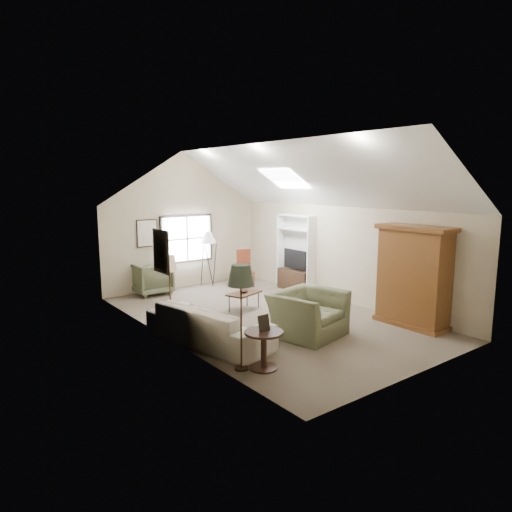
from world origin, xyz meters
TOP-DOWN VIEW (x-y plane):
  - room_shell at (0.00, 0.00)m, footprint 5.01×8.01m
  - window at (0.10, 3.96)m, footprint 1.72×0.08m
  - skylight at (1.30, 0.90)m, footprint 0.80×1.20m
  - wall_art at (-1.88, 1.94)m, footprint 1.97×3.71m
  - armoire at (2.18, -2.40)m, footprint 0.60×1.50m
  - tv_alcove at (2.34, 1.60)m, footprint 0.32×1.30m
  - media_console at (2.32, 1.60)m, footprint 0.34×1.18m
  - tv_panel at (2.32, 1.60)m, footprint 0.05×0.90m
  - sofa at (-1.98, -0.70)m, footprint 1.61×2.80m
  - armchair_near at (-0.10, -1.51)m, footprint 1.64×1.50m
  - armchair_far at (-1.18, 3.70)m, footprint 0.97×0.99m
  - coffee_table at (-0.07, 0.79)m, footprint 0.99×0.73m
  - bowl at (-0.07, 0.79)m, footprint 0.27×0.27m
  - side_table at (-1.88, -2.30)m, footprint 0.79×0.79m
  - side_chair at (1.42, 2.78)m, footprint 0.54×0.54m
  - tripod_lamp at (0.69, 3.70)m, footprint 0.49×0.49m
  - dark_lamp at (-2.20, -2.10)m, footprint 0.53×0.53m
  - tan_lamp at (-2.20, 0.50)m, footprint 0.40×0.40m

SIDE VIEW (x-z plane):
  - coffee_table at x=-0.07m, z-range 0.00..0.45m
  - media_console at x=2.32m, z-range 0.00..0.60m
  - side_table at x=-1.88m, z-range 0.00..0.66m
  - sofa at x=-1.98m, z-range 0.00..0.77m
  - armchair_far at x=-1.18m, z-range 0.00..0.90m
  - armchair_near at x=-0.10m, z-range 0.00..0.91m
  - bowl at x=-0.07m, z-range 0.45..0.50m
  - side_chair at x=1.42m, z-range 0.00..1.13m
  - tan_lamp at x=-2.20m, z-range 0.00..1.65m
  - tripod_lamp at x=0.69m, z-range 0.00..1.67m
  - dark_lamp at x=-2.20m, z-range 0.00..1.84m
  - tv_panel at x=2.32m, z-range 0.65..1.20m
  - armoire at x=2.18m, z-range 0.00..2.20m
  - tv_alcove at x=2.34m, z-range 0.10..2.20m
  - window at x=0.10m, z-range 0.74..2.16m
  - wall_art at x=-1.88m, z-range 1.29..2.17m
  - room_shell at x=0.00m, z-range 1.21..5.21m
  - skylight at x=1.30m, z-range 2.96..3.48m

